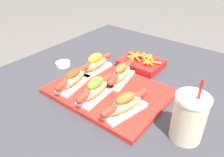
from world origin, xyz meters
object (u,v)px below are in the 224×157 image
at_px(hot_dog_3, 95,63).
at_px(drink_cup, 189,118).
at_px(hot_dog_1, 96,89).
at_px(fries_basket, 141,63).
at_px(sauce_bowl, 63,64).
at_px(hot_dog_2, 125,104).
at_px(hot_dog_4, 121,73).
at_px(serving_tray, 109,91).
at_px(hot_dog_0, 73,78).

relative_size(hot_dog_3, drink_cup, 0.98).
relative_size(hot_dog_1, fries_basket, 1.08).
bearing_deg(hot_dog_3, hot_dog_1, -47.77).
bearing_deg(drink_cup, sauce_bowl, 173.08).
bearing_deg(hot_dog_1, drink_cup, 5.39).
height_order(hot_dog_2, drink_cup, drink_cup).
xyz_separation_m(hot_dog_4, fries_basket, (-0.01, 0.18, -0.03)).
distance_m(serving_tray, hot_dog_1, 0.08).
height_order(hot_dog_3, drink_cup, drink_cup).
bearing_deg(serving_tray, drink_cup, -6.31).
bearing_deg(hot_dog_2, hot_dog_0, 178.52).
distance_m(hot_dog_1, fries_basket, 0.33).
bearing_deg(serving_tray, hot_dog_2, -29.21).
bearing_deg(sauce_bowl, hot_dog_2, -14.30).
bearing_deg(serving_tray, hot_dog_4, 91.15).
height_order(serving_tray, fries_basket, fries_basket).
distance_m(hot_dog_0, drink_cup, 0.45).
height_order(serving_tray, drink_cup, drink_cup).
bearing_deg(hot_dog_1, hot_dog_0, 178.85).
height_order(sauce_bowl, fries_basket, fries_basket).
height_order(hot_dog_1, drink_cup, drink_cup).
height_order(hot_dog_1, hot_dog_3, hot_dog_3).
relative_size(drink_cup, fries_basket, 1.10).
bearing_deg(fries_basket, hot_dog_3, -124.24).
distance_m(hot_dog_1, hot_dog_4, 0.15).
height_order(serving_tray, hot_dog_1, hot_dog_1).
bearing_deg(hot_dog_1, hot_dog_3, 132.23).
bearing_deg(drink_cup, hot_dog_2, -169.81).
bearing_deg(hot_dog_1, serving_tray, 84.25).
bearing_deg(hot_dog_3, sauce_bowl, -167.85).
xyz_separation_m(hot_dog_1, drink_cup, (0.33, 0.03, 0.02)).
distance_m(serving_tray, hot_dog_3, 0.17).
height_order(serving_tray, hot_dog_3, hot_dog_3).
height_order(hot_dog_1, sauce_bowl, hot_dog_1).
bearing_deg(hot_dog_3, serving_tray, -29.69).
relative_size(sauce_bowl, fries_basket, 0.36).
height_order(hot_dog_0, hot_dog_2, hot_dog_2).
distance_m(hot_dog_0, hot_dog_1, 0.12).
xyz_separation_m(hot_dog_1, fries_basket, (-0.01, 0.33, -0.03)).
bearing_deg(drink_cup, serving_tray, 173.69).
xyz_separation_m(hot_dog_0, hot_dog_4, (0.13, 0.15, 0.00)).
xyz_separation_m(serving_tray, sauce_bowl, (-0.32, 0.04, 0.00)).
height_order(hot_dog_0, sauce_bowl, hot_dog_0).
xyz_separation_m(hot_dog_3, hot_dog_4, (0.14, 0.00, -0.00)).
height_order(hot_dog_4, fries_basket, hot_dog_4).
xyz_separation_m(hot_dog_4, sauce_bowl, (-0.32, -0.04, -0.04)).
distance_m(hot_dog_0, hot_dog_3, 0.15).
distance_m(serving_tray, sauce_bowl, 0.32).
bearing_deg(fries_basket, hot_dog_4, -85.89).
bearing_deg(hot_dog_0, hot_dog_1, -1.15).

